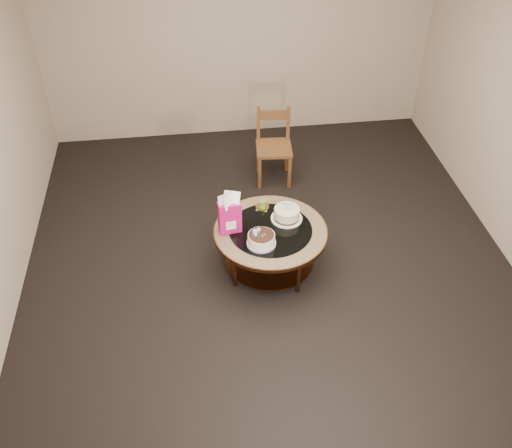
{
  "coord_description": "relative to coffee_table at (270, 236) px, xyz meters",
  "views": [
    {
      "loc": [
        -0.63,
        -3.78,
        3.73
      ],
      "look_at": [
        -0.13,
        0.02,
        0.52
      ],
      "focal_mm": 40.0,
      "sensor_mm": 36.0,
      "label": 1
    }
  ],
  "objects": [
    {
      "name": "gift_bag",
      "position": [
        -0.35,
        0.04,
        0.27
      ],
      "size": [
        0.2,
        0.16,
        0.39
      ],
      "rotation": [
        0.0,
        0.0,
        0.11
      ],
      "color": "#CC1368",
      "rests_on": "coffee_table"
    },
    {
      "name": "coffee_table",
      "position": [
        0.0,
        0.0,
        0.0
      ],
      "size": [
        1.02,
        1.02,
        0.46
      ],
      "color": "brown",
      "rests_on": "ground"
    },
    {
      "name": "ground",
      "position": [
        -0.0,
        0.0,
        -0.38
      ],
      "size": [
        5.0,
        5.0,
        0.0
      ],
      "primitive_type": "plane",
      "color": "black",
      "rests_on": "ground"
    },
    {
      "name": "decorated_cake",
      "position": [
        -0.11,
        -0.18,
        0.13
      ],
      "size": [
        0.25,
        0.25,
        0.15
      ],
      "rotation": [
        0.0,
        0.0,
        0.11
      ],
      "color": "#AA91CD",
      "rests_on": "coffee_table"
    },
    {
      "name": "cream_cake",
      "position": [
        0.17,
        0.12,
        0.14
      ],
      "size": [
        0.28,
        0.28,
        0.18
      ],
      "rotation": [
        0.0,
        0.0,
        -0.14
      ],
      "color": "white",
      "rests_on": "coffee_table"
    },
    {
      "name": "dining_chair",
      "position": [
        0.25,
        1.42,
        0.04
      ],
      "size": [
        0.41,
        0.41,
        0.82
      ],
      "rotation": [
        0.0,
        0.0,
        -0.09
      ],
      "color": "brown",
      "rests_on": "ground"
    },
    {
      "name": "room_walls",
      "position": [
        -0.0,
        0.0,
        1.16
      ],
      "size": [
        4.52,
        5.02,
        2.61
      ],
      "color": "tan",
      "rests_on": "ground"
    },
    {
      "name": "pillar_candle",
      "position": [
        -0.03,
        0.31,
        0.11
      ],
      "size": [
        0.13,
        0.13,
        0.09
      ],
      "rotation": [
        0.0,
        0.0,
        -0.31
      ],
      "color": "#D6B458",
      "rests_on": "coffee_table"
    }
  ]
}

